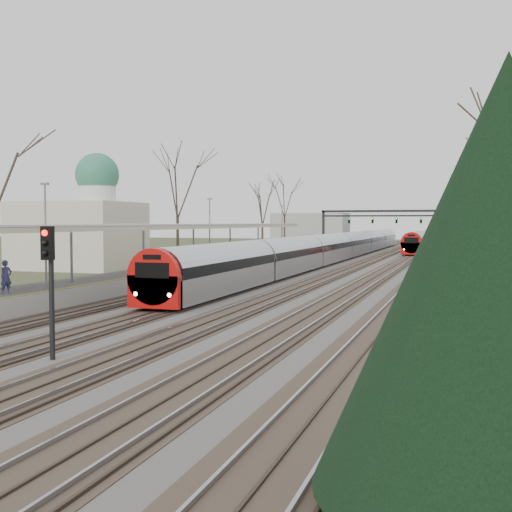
{
  "coord_description": "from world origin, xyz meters",
  "views": [
    {
      "loc": [
        11.02,
        -11.29,
        4.21
      ],
      "look_at": [
        -2.22,
        28.71,
        2.0
      ],
      "focal_mm": 45.0,
      "sensor_mm": 36.0,
      "label": 1
    }
  ],
  "objects_px": {
    "train_far": "(426,239)",
    "signal_post": "(50,272)",
    "passenger": "(6,277)",
    "train_near": "(340,247)"
  },
  "relations": [
    {
      "from": "signal_post",
      "to": "train_near",
      "type": "bearing_deg",
      "value": 91.83
    },
    {
      "from": "signal_post",
      "to": "train_far",
      "type": "bearing_deg",
      "value": 86.79
    },
    {
      "from": "train_near",
      "to": "passenger",
      "type": "relative_size",
      "value": 58.28
    },
    {
      "from": "passenger",
      "to": "signal_post",
      "type": "relative_size",
      "value": 0.38
    },
    {
      "from": "train_far",
      "to": "passenger",
      "type": "distance_m",
      "value": 87.19
    },
    {
      "from": "train_far",
      "to": "signal_post",
      "type": "bearing_deg",
      "value": -93.21
    },
    {
      "from": "train_near",
      "to": "passenger",
      "type": "bearing_deg",
      "value": -97.07
    },
    {
      "from": "train_far",
      "to": "passenger",
      "type": "bearing_deg",
      "value": -98.5
    },
    {
      "from": "passenger",
      "to": "signal_post",
      "type": "xyz_separation_m",
      "value": [
        7.63,
        -7.3,
        0.95
      ]
    },
    {
      "from": "signal_post",
      "to": "passenger",
      "type": "bearing_deg",
      "value": 136.29
    }
  ]
}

